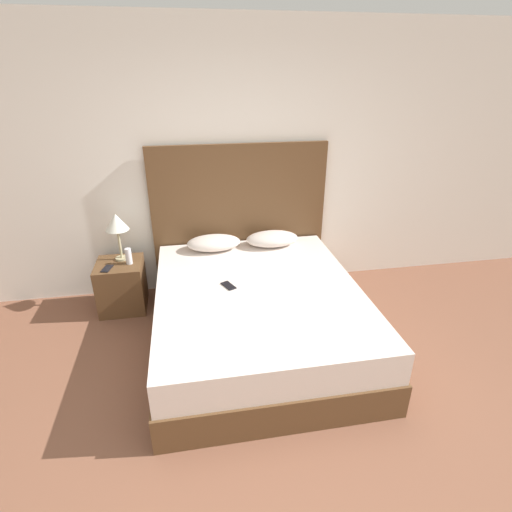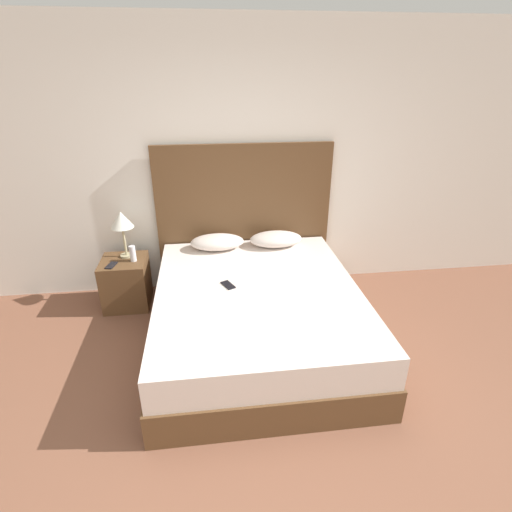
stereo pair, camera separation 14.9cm
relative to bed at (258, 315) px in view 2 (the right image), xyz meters
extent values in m
plane|color=brown|center=(-0.08, -1.44, -0.27)|extent=(16.00, 16.00, 0.00)
cube|color=white|center=(-0.08, 1.15, 1.08)|extent=(10.00, 0.06, 2.70)
cube|color=brown|center=(0.00, 0.00, -0.13)|extent=(1.74, 2.11, 0.28)
cube|color=silver|center=(0.00, 0.00, 0.14)|extent=(1.71, 2.07, 0.27)
cube|color=brown|center=(0.00, 1.08, 0.51)|extent=(1.83, 0.05, 1.57)
ellipsoid|color=silver|center=(-0.30, 0.85, 0.35)|extent=(0.54, 0.30, 0.15)
ellipsoid|color=silver|center=(0.30, 0.85, 0.35)|extent=(0.54, 0.30, 0.15)
cube|color=black|center=(-0.25, 0.07, 0.28)|extent=(0.13, 0.17, 0.01)
cube|color=brown|center=(-1.25, 0.79, -0.02)|extent=(0.45, 0.45, 0.50)
cylinder|color=tan|center=(-1.23, 0.88, 0.24)|extent=(0.12, 0.12, 0.02)
cylinder|color=tan|center=(-1.23, 0.88, 0.40)|extent=(0.02, 0.02, 0.30)
cone|color=silver|center=(-1.23, 0.88, 0.63)|extent=(0.23, 0.23, 0.16)
cube|color=black|center=(-1.34, 0.68, 0.24)|extent=(0.10, 0.16, 0.01)
cylinder|color=silver|center=(-1.14, 0.77, 0.31)|extent=(0.06, 0.06, 0.16)
camera|label=1|loc=(-0.54, -2.90, 1.97)|focal=28.00mm
camera|label=2|loc=(-0.39, -2.92, 1.97)|focal=28.00mm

